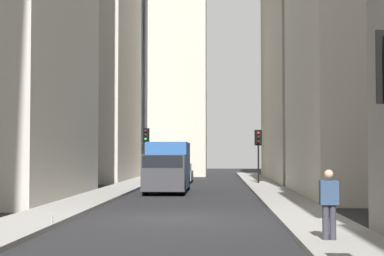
# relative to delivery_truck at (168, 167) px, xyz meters

# --- Properties ---
(ground_plane) EXTENTS (135.00, 135.00, 0.00)m
(ground_plane) POSITION_rel_delivery_truck_xyz_m (-13.64, -1.40, -1.46)
(ground_plane) COLOR black
(sidewalk_right) EXTENTS (90.00, 2.20, 0.14)m
(sidewalk_right) POSITION_rel_delivery_truck_xyz_m (-13.64, 3.10, -1.39)
(sidewalk_right) COLOR gray
(sidewalk_right) RESTS_ON ground_plane
(sidewalk_left) EXTENTS (90.00, 2.20, 0.14)m
(sidewalk_left) POSITION_rel_delivery_truck_xyz_m (-13.64, -5.90, -1.39)
(sidewalk_left) COLOR gray
(sidewalk_left) RESTS_ON ground_plane
(building_left_far) EXTENTS (19.47, 10.50, 26.51)m
(building_left_far) POSITION_rel_delivery_truck_xyz_m (14.70, -11.99, 11.81)
(building_left_far) COLOR beige
(building_left_far) RESTS_ON ground_plane
(delivery_truck) EXTENTS (6.46, 2.25, 2.84)m
(delivery_truck) POSITION_rel_delivery_truck_xyz_m (0.00, 0.00, 0.00)
(delivery_truck) COLOR #285699
(delivery_truck) RESTS_ON ground_plane
(hatchback_grey) EXTENTS (4.30, 1.78, 1.42)m
(hatchback_grey) POSITION_rel_delivery_truck_xyz_m (12.13, -0.00, -0.80)
(hatchback_grey) COLOR slate
(hatchback_grey) RESTS_ON ground_plane
(traffic_light_midblock) EXTENTS (0.43, 0.52, 3.99)m
(traffic_light_midblock) POSITION_rel_delivery_truck_xyz_m (11.95, 2.65, 1.62)
(traffic_light_midblock) COLOR black
(traffic_light_midblock) RESTS_ON sidewalk_right
(traffic_light_far_junction) EXTENTS (0.43, 0.52, 3.72)m
(traffic_light_far_junction) POSITION_rel_delivery_truck_xyz_m (8.32, -5.67, 1.41)
(traffic_light_far_junction) COLOR black
(traffic_light_far_junction) RESTS_ON sidewalk_left
(pedestrian) EXTENTS (0.26, 0.44, 1.69)m
(pedestrian) POSITION_rel_delivery_truck_xyz_m (-19.57, -5.52, -0.40)
(pedestrian) COLOR #33333D
(pedestrian) RESTS_ON sidewalk_left
(discarded_bottle) EXTENTS (0.07, 0.07, 0.27)m
(discarded_bottle) POSITION_rel_delivery_truck_xyz_m (-16.23, 2.16, -1.21)
(discarded_bottle) COLOR #999EA3
(discarded_bottle) RESTS_ON sidewalk_right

